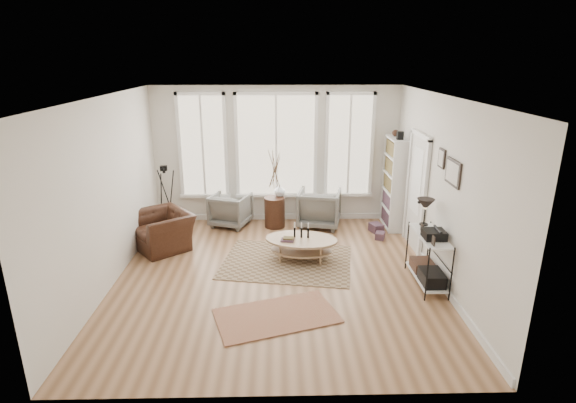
{
  "coord_description": "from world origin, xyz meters",
  "views": [
    {
      "loc": [
        0.03,
        -6.67,
        3.47
      ],
      "look_at": [
        0.2,
        0.6,
        1.1
      ],
      "focal_mm": 28.0,
      "sensor_mm": 36.0,
      "label": 1
    }
  ],
  "objects_px": {
    "bookcase": "(394,183)",
    "accent_chair": "(162,230)",
    "armchair_right": "(319,208)",
    "coffee_table": "(301,243)",
    "side_table": "(274,187)",
    "armchair_left": "(231,210)",
    "low_shelf": "(428,254)"
  },
  "relations": [
    {
      "from": "low_shelf",
      "to": "bookcase",
      "type": "bearing_deg",
      "value": 88.72
    },
    {
      "from": "low_shelf",
      "to": "coffee_table",
      "type": "xyz_separation_m",
      "value": [
        -1.95,
        0.92,
        -0.2
      ]
    },
    {
      "from": "bookcase",
      "to": "accent_chair",
      "type": "relative_size",
      "value": 1.93
    },
    {
      "from": "armchair_left",
      "to": "accent_chair",
      "type": "relative_size",
      "value": 0.72
    },
    {
      "from": "coffee_table",
      "to": "side_table",
      "type": "distance_m",
      "value": 1.8
    },
    {
      "from": "accent_chair",
      "to": "coffee_table",
      "type": "bearing_deg",
      "value": 37.87
    },
    {
      "from": "coffee_table",
      "to": "accent_chair",
      "type": "distance_m",
      "value": 2.65
    },
    {
      "from": "coffee_table",
      "to": "side_table",
      "type": "height_order",
      "value": "side_table"
    },
    {
      "from": "low_shelf",
      "to": "accent_chair",
      "type": "height_order",
      "value": "low_shelf"
    },
    {
      "from": "low_shelf",
      "to": "armchair_right",
      "type": "relative_size",
      "value": 1.49
    },
    {
      "from": "coffee_table",
      "to": "side_table",
      "type": "relative_size",
      "value": 0.76
    },
    {
      "from": "armchair_left",
      "to": "accent_chair",
      "type": "bearing_deg",
      "value": 63.23
    },
    {
      "from": "coffee_table",
      "to": "armchair_left",
      "type": "xyz_separation_m",
      "value": [
        -1.41,
        1.75,
        0.04
      ]
    },
    {
      "from": "low_shelf",
      "to": "coffee_table",
      "type": "bearing_deg",
      "value": 154.63
    },
    {
      "from": "low_shelf",
      "to": "coffee_table",
      "type": "height_order",
      "value": "low_shelf"
    },
    {
      "from": "bookcase",
      "to": "accent_chair",
      "type": "bearing_deg",
      "value": -167.68
    },
    {
      "from": "bookcase",
      "to": "armchair_right",
      "type": "height_order",
      "value": "bookcase"
    },
    {
      "from": "coffee_table",
      "to": "armchair_right",
      "type": "xyz_separation_m",
      "value": [
        0.47,
        1.68,
        0.09
      ]
    },
    {
      "from": "accent_chair",
      "to": "low_shelf",
      "type": "bearing_deg",
      "value": 32.31
    },
    {
      "from": "armchair_left",
      "to": "side_table",
      "type": "distance_m",
      "value": 1.08
    },
    {
      "from": "bookcase",
      "to": "armchair_left",
      "type": "xyz_separation_m",
      "value": [
        -3.42,
        0.15,
        -0.61
      ]
    },
    {
      "from": "bookcase",
      "to": "low_shelf",
      "type": "bearing_deg",
      "value": -91.28
    },
    {
      "from": "armchair_left",
      "to": "armchair_right",
      "type": "bearing_deg",
      "value": -163.54
    },
    {
      "from": "low_shelf",
      "to": "accent_chair",
      "type": "distance_m",
      "value": 4.78
    },
    {
      "from": "bookcase",
      "to": "side_table",
      "type": "relative_size",
      "value": 1.14
    },
    {
      "from": "side_table",
      "to": "coffee_table",
      "type": "bearing_deg",
      "value": -73.88
    },
    {
      "from": "bookcase",
      "to": "coffee_table",
      "type": "xyz_separation_m",
      "value": [
        -2.0,
        -1.6,
        -0.64
      ]
    },
    {
      "from": "armchair_left",
      "to": "armchair_right",
      "type": "xyz_separation_m",
      "value": [
        1.88,
        -0.07,
        0.05
      ]
    },
    {
      "from": "low_shelf",
      "to": "side_table",
      "type": "bearing_deg",
      "value": 133.36
    },
    {
      "from": "low_shelf",
      "to": "side_table",
      "type": "height_order",
      "value": "side_table"
    },
    {
      "from": "armchair_right",
      "to": "side_table",
      "type": "bearing_deg",
      "value": 13.96
    },
    {
      "from": "low_shelf",
      "to": "side_table",
      "type": "distance_m",
      "value": 3.55
    }
  ]
}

